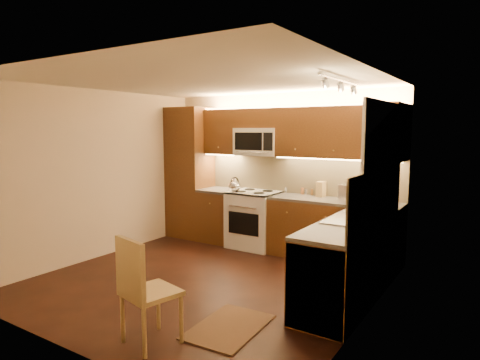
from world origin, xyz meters
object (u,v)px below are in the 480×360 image
Objects in this scene: toaster_oven at (356,193)px; knife_block at (321,189)px; sink at (354,213)px; soap_bottle at (375,207)px; dining_chair at (151,290)px; kettle at (235,184)px; microwave at (259,142)px; stove at (254,219)px.

toaster_oven is 1.73× the size of knife_block.
soap_bottle is (0.12, 0.45, 0.01)m from sink.
knife_block reaches higher than soap_bottle.
soap_bottle is 0.17× the size of dining_chair.
kettle reaches higher than soap_bottle.
kettle is at bearing -162.74° from knife_block.
dining_chair is at bearing -85.73° from toaster_oven.
microwave is 3.29× the size of knife_block.
knife_block is at bearing 100.02° from dining_chair.
sink is 2.16× the size of toaster_oven.
stove is 3.82× the size of kettle.
toaster_oven is (1.65, -0.10, -0.70)m from microwave.
knife_block is at bearing 3.90° from microwave.
microwave reaches higher than dining_chair.
microwave is 1.28m from knife_block.
sink is at bearing -54.65° from toaster_oven.
knife_block reaches higher than sink.
kettle is 1.38m from knife_block.
sink is 1.63m from knife_block.
microwave reaches higher than stove.
soap_bottle is (2.38, -0.50, -0.06)m from kettle.
stove is at bearing 48.27° from kettle.
microwave is 1.80m from toaster_oven.
kettle is 3.24m from dining_chair.
dining_chair is at bearing -75.97° from microwave.
kettle reaches higher than sink.
stove is 0.66m from kettle.
toaster_oven is (1.65, 0.03, 0.56)m from stove.
soap_bottle is (2.12, -0.81, -0.74)m from microwave.
knife_block is 1.40× the size of soap_bottle.
kettle is at bearing 123.85° from dining_chair.
stove is 2.31× the size of toaster_oven.
toaster_oven is (-0.35, 1.16, 0.04)m from sink.
stove is 1.07× the size of sink.
sink is 5.23× the size of soap_bottle.
stove is 2.35m from sink.
stove is at bearing 176.85° from soap_bottle.
toaster_oven is at bearing 106.71° from sink.
microwave is at bearing 63.88° from kettle.
sink is at bearing -32.21° from microwave.
sink is 0.46m from soap_bottle.
sink is at bearing -9.64° from kettle.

